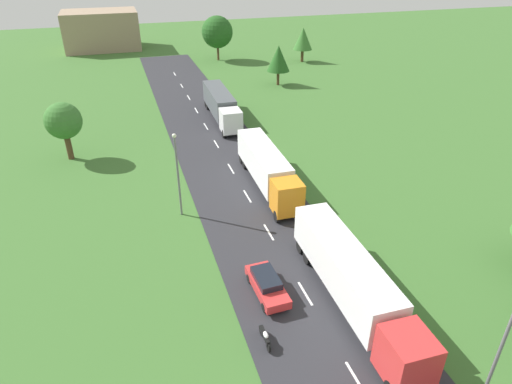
{
  "coord_description": "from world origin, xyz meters",
  "views": [
    {
      "loc": [
        -10.07,
        -2.23,
        20.92
      ],
      "look_at": [
        0.14,
        30.33,
        1.71
      ],
      "focal_mm": 31.22,
      "sensor_mm": 36.0,
      "label": 1
    }
  ],
  "objects": [
    {
      "name": "tree_maple",
      "position": [
        15.57,
        67.25,
        4.34
      ],
      "size": [
        3.73,
        3.73,
        6.42
      ],
      "color": "#513823",
      "rests_on": "ground"
    },
    {
      "name": "truck_third",
      "position": [
        2.59,
        53.64,
        2.12
      ],
      "size": [
        2.85,
        13.81,
        3.59
      ],
      "color": "white",
      "rests_on": "road"
    },
    {
      "name": "tree_ash",
      "position": [
        -16.2,
        46.61,
        4.35
      ],
      "size": [
        3.9,
        3.9,
        6.36
      ],
      "color": "#513823",
      "rests_on": "ground"
    },
    {
      "name": "lane_marking_centre",
      "position": [
        0.0,
        20.75,
        0.07
      ],
      "size": [
        0.16,
        120.1,
        0.01
      ],
      "color": "white",
      "rests_on": "road"
    },
    {
      "name": "truck_lead",
      "position": [
        2.4,
        16.88,
        2.11
      ],
      "size": [
        2.74,
        14.66,
        3.53
      ],
      "color": "red",
      "rests_on": "road"
    },
    {
      "name": "distant_building",
      "position": [
        -11.82,
        106.05,
        4.01
      ],
      "size": [
        15.73,
        10.9,
        8.01
      ],
      "primitive_type": "cube",
      "color": "#9E846B",
      "rests_on": "ground"
    },
    {
      "name": "lamppost_lead",
      "position": [
        6.07,
        8.79,
        4.45
      ],
      "size": [
        0.36,
        0.36,
        7.96
      ],
      "color": "slate",
      "rests_on": "ground"
    },
    {
      "name": "lamppost_second",
      "position": [
        -6.39,
        31.37,
        4.27
      ],
      "size": [
        0.36,
        0.36,
        7.6
      ],
      "color": "slate",
      "rests_on": "ground"
    },
    {
      "name": "truck_second",
      "position": [
        2.39,
        33.96,
        2.12
      ],
      "size": [
        2.77,
        13.43,
        3.55
      ],
      "color": "orange",
      "rests_on": "road"
    },
    {
      "name": "motorcycle_courier",
      "position": [
        -3.96,
        15.5,
        0.54
      ],
      "size": [
        0.28,
        1.94,
        0.91
      ],
      "color": "black",
      "rests_on": "road"
    },
    {
      "name": "car_second",
      "position": [
        -2.47,
        19.52,
        0.81
      ],
      "size": [
        1.9,
        4.5,
        1.42
      ],
      "color": "red",
      "rests_on": "road"
    },
    {
      "name": "tree_pine",
      "position": [
        25.8,
        81.41,
        4.4
      ],
      "size": [
        3.76,
        3.76,
        6.51
      ],
      "color": "#513823",
      "rests_on": "ground"
    },
    {
      "name": "road",
      "position": [
        0.0,
        24.5,
        0.03
      ],
      "size": [
        10.0,
        140.0,
        0.06
      ],
      "primitive_type": "cube",
      "color": "#2B2B30",
      "rests_on": "ground"
    },
    {
      "name": "tree_elm",
      "position": [
        10.14,
        87.8,
        5.44
      ],
      "size": [
        6.14,
        6.14,
        8.52
      ],
      "color": "#513823",
      "rests_on": "ground"
    }
  ]
}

